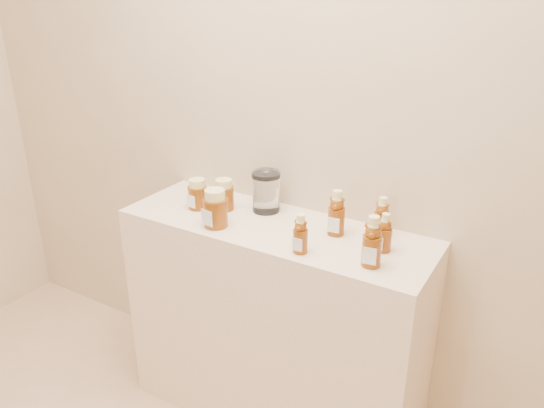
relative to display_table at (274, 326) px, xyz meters
The scene contains 11 objects.
wall_back 0.92m from the display_table, 90.00° to the left, with size 3.50×0.02×2.70m, color tan.
display_table is the anchor object (origin of this frame).
bear_bottle_back_left 0.59m from the display_table, 13.16° to the left, with size 0.06×0.06×0.19m, color #672C08, non-canonical shape.
bear_bottle_back_mid 0.66m from the display_table, 19.43° to the left, with size 0.06×0.06×0.16m, color #672C08, non-canonical shape.
bear_bottle_back_right 0.67m from the display_table, ahead, with size 0.05×0.05×0.15m, color #672C08, non-canonical shape.
bear_bottle_front_left 0.57m from the display_table, 36.20° to the right, with size 0.05×0.05×0.16m, color #672C08, non-canonical shape.
bear_bottle_front_right 0.70m from the display_table, 13.00° to the right, with size 0.07×0.07×0.19m, color #672C08, non-canonical shape.
honey_jar_left 0.62m from the display_table, behind, with size 0.08×0.08×0.12m, color #672C08, non-canonical shape.
honey_jar_back 0.57m from the display_table, behind, with size 0.08×0.08×0.13m, color #672C08, non-canonical shape.
honey_jar_front 0.56m from the display_table, 147.78° to the right, with size 0.09×0.09×0.14m, color #672C08, non-canonical shape.
glass_canister 0.56m from the display_table, 133.17° to the left, with size 0.11×0.11×0.18m, color white, non-canonical shape.
Camera 1 is at (0.91, 0.02, 1.75)m, focal length 35.00 mm.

